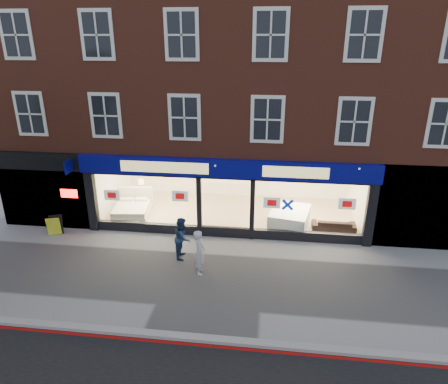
% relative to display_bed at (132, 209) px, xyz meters
% --- Properties ---
extents(ground, '(120.00, 120.00, 0.00)m').
position_rel_display_bed_xyz_m(ground, '(4.32, -4.33, -0.40)').
color(ground, gray).
rests_on(ground, ground).
extents(kerb_line, '(60.00, 0.10, 0.01)m').
position_rel_display_bed_xyz_m(kerb_line, '(4.32, -7.43, -0.40)').
color(kerb_line, '#8C0A07').
rests_on(kerb_line, ground).
extents(kerb_stone, '(60.00, 0.25, 0.12)m').
position_rel_display_bed_xyz_m(kerb_stone, '(4.32, -7.23, -0.34)').
color(kerb_stone, gray).
rests_on(kerb_stone, ground).
extents(showroom_floor, '(11.00, 4.50, 0.10)m').
position_rel_display_bed_xyz_m(showroom_floor, '(4.32, 0.92, -0.35)').
color(showroom_floor, tan).
rests_on(showroom_floor, ground).
extents(building, '(19.00, 8.26, 10.30)m').
position_rel_display_bed_xyz_m(building, '(4.30, 2.60, 6.27)').
color(building, brown).
rests_on(building, ground).
extents(display_bed, '(1.78, 2.08, 1.06)m').
position_rel_display_bed_xyz_m(display_bed, '(0.00, 0.00, 0.00)').
color(display_bed, silver).
rests_on(display_bed, showroom_floor).
extents(bedside_table, '(0.51, 0.51, 0.55)m').
position_rel_display_bed_xyz_m(bedside_table, '(-0.08, 1.62, -0.03)').
color(bedside_table, brown).
rests_on(bedside_table, showroom_floor).
extents(mattress_stack, '(1.85, 2.16, 0.75)m').
position_rel_display_bed_xyz_m(mattress_stack, '(6.89, -0.23, 0.07)').
color(mattress_stack, white).
rests_on(mattress_stack, showroom_floor).
extents(sofa, '(1.76, 0.71, 0.51)m').
position_rel_display_bed_xyz_m(sofa, '(8.67, -0.43, -0.05)').
color(sofa, black).
rests_on(sofa, showroom_floor).
extents(a_board, '(0.61, 0.49, 0.81)m').
position_rel_display_bed_xyz_m(a_board, '(-2.57, -1.96, 0.00)').
color(a_board, yellow).
rests_on(a_board, ground).
extents(pedestrian_grey, '(0.47, 0.63, 1.60)m').
position_rel_display_bed_xyz_m(pedestrian_grey, '(3.77, -4.01, 0.40)').
color(pedestrian_grey, '#B7B9BF').
rests_on(pedestrian_grey, ground).
extents(pedestrian_blue, '(0.62, 0.78, 1.56)m').
position_rel_display_bed_xyz_m(pedestrian_blue, '(2.96, -3.04, 0.38)').
color(pedestrian_blue, '#1C2C4E').
rests_on(pedestrian_blue, ground).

